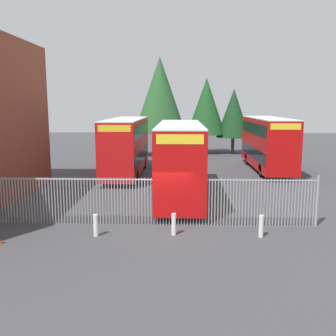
{
  "coord_description": "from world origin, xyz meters",
  "views": [
    {
      "loc": [
        0.67,
        -17.02,
        5.54
      ],
      "look_at": [
        0.0,
        4.0,
        2.0
      ],
      "focal_mm": 40.62,
      "sensor_mm": 36.0,
      "label": 1
    }
  ],
  "objects_px": {
    "bollard_center_front": "(174,224)",
    "double_decker_bus_near_gate": "(180,158)",
    "double_decker_bus_behind_fence_left": "(126,144)",
    "double_decker_bus_behind_fence_right": "(267,142)",
    "bollard_near_left": "(96,225)",
    "bollard_near_right": "(261,226)"
  },
  "relations": [
    {
      "from": "bollard_center_front",
      "to": "double_decker_bus_near_gate",
      "type": "bearing_deg",
      "value": 87.9
    },
    {
      "from": "double_decker_bus_behind_fence_left",
      "to": "double_decker_bus_behind_fence_right",
      "type": "height_order",
      "value": "same"
    },
    {
      "from": "double_decker_bus_near_gate",
      "to": "double_decker_bus_behind_fence_left",
      "type": "relative_size",
      "value": 1.0
    },
    {
      "from": "bollard_near_left",
      "to": "bollard_near_right",
      "type": "relative_size",
      "value": 1.0
    },
    {
      "from": "bollard_near_right",
      "to": "bollard_near_left",
      "type": "bearing_deg",
      "value": -179.06
    },
    {
      "from": "double_decker_bus_behind_fence_right",
      "to": "bollard_near_right",
      "type": "height_order",
      "value": "double_decker_bus_behind_fence_right"
    },
    {
      "from": "double_decker_bus_behind_fence_right",
      "to": "double_decker_bus_behind_fence_left",
      "type": "bearing_deg",
      "value": -167.61
    },
    {
      "from": "double_decker_bus_behind_fence_left",
      "to": "bollard_center_front",
      "type": "distance_m",
      "value": 14.8
    },
    {
      "from": "double_decker_bus_behind_fence_right",
      "to": "bollard_center_front",
      "type": "xyz_separation_m",
      "value": [
        -7.63,
        -16.67,
        -1.95
      ]
    },
    {
      "from": "bollard_center_front",
      "to": "bollard_near_right",
      "type": "bearing_deg",
      "value": -2.28
    },
    {
      "from": "double_decker_bus_behind_fence_right",
      "to": "bollard_near_left",
      "type": "height_order",
      "value": "double_decker_bus_behind_fence_right"
    },
    {
      "from": "bollard_near_left",
      "to": "double_decker_bus_near_gate",
      "type": "bearing_deg",
      "value": 62.92
    },
    {
      "from": "double_decker_bus_behind_fence_left",
      "to": "double_decker_bus_near_gate",
      "type": "bearing_deg",
      "value": -60.36
    },
    {
      "from": "bollard_near_right",
      "to": "double_decker_bus_behind_fence_right",
      "type": "bearing_deg",
      "value": 76.78
    },
    {
      "from": "double_decker_bus_behind_fence_right",
      "to": "bollard_center_front",
      "type": "relative_size",
      "value": 11.38
    },
    {
      "from": "double_decker_bus_near_gate",
      "to": "bollard_center_front",
      "type": "height_order",
      "value": "double_decker_bus_near_gate"
    },
    {
      "from": "double_decker_bus_near_gate",
      "to": "double_decker_bus_behind_fence_right",
      "type": "xyz_separation_m",
      "value": [
        7.38,
        9.99,
        0.0
      ]
    },
    {
      "from": "double_decker_bus_near_gate",
      "to": "double_decker_bus_behind_fence_right",
      "type": "height_order",
      "value": "same"
    },
    {
      "from": "double_decker_bus_near_gate",
      "to": "bollard_near_right",
      "type": "xyz_separation_m",
      "value": [
        3.43,
        -6.82,
        -1.95
      ]
    },
    {
      "from": "double_decker_bus_near_gate",
      "to": "bollard_center_front",
      "type": "bearing_deg",
      "value": -92.1
    },
    {
      "from": "double_decker_bus_behind_fence_left",
      "to": "bollard_center_front",
      "type": "relative_size",
      "value": 11.38
    },
    {
      "from": "double_decker_bus_near_gate",
      "to": "bollard_center_front",
      "type": "relative_size",
      "value": 11.38
    }
  ]
}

